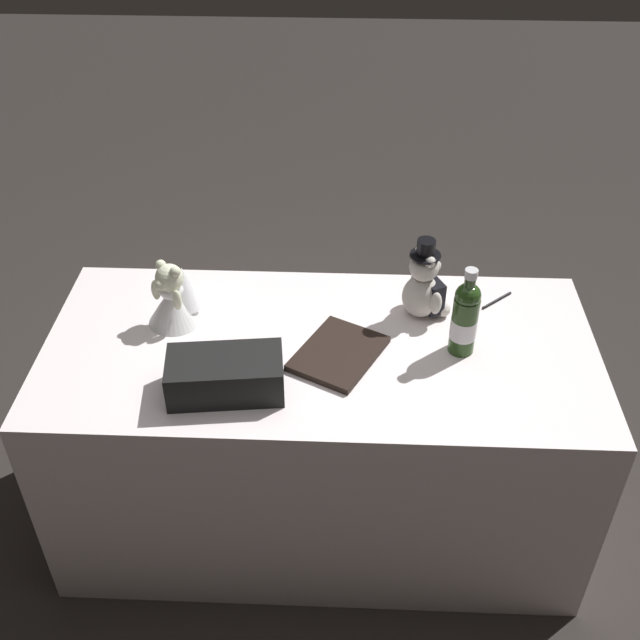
{
  "coord_description": "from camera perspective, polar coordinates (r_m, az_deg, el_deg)",
  "views": [
    {
      "loc": [
        0.08,
        -1.79,
        2.27
      ],
      "look_at": [
        0.0,
        0.0,
        0.88
      ],
      "focal_mm": 42.95,
      "sensor_mm": 36.0,
      "label": 1
    }
  ],
  "objects": [
    {
      "name": "gift_case_black",
      "position": [
        2.16,
        -7.07,
        -4.09
      ],
      "size": [
        0.34,
        0.21,
        0.12
      ],
      "color": "black",
      "rests_on": "reception_table"
    },
    {
      "name": "reception_table",
      "position": [
        2.6,
        0.0,
        -8.56
      ],
      "size": [
        1.69,
        0.79,
        0.78
      ],
      "primitive_type": "cube",
      "color": "white",
      "rests_on": "ground_plane"
    },
    {
      "name": "teddy_bear_groom",
      "position": [
        2.42,
        7.82,
        2.44
      ],
      "size": [
        0.16,
        0.15,
        0.28
      ],
      "color": "beige",
      "rests_on": "reception_table"
    },
    {
      "name": "signing_pen",
      "position": [
        2.58,
        13.11,
        1.48
      ],
      "size": [
        0.11,
        0.1,
        0.01
      ],
      "color": "black",
      "rests_on": "reception_table"
    },
    {
      "name": "ground_plane",
      "position": [
        2.89,
        0.0,
        -13.89
      ],
      "size": [
        12.0,
        12.0,
        0.0
      ],
      "primitive_type": "plane",
      "color": "#2D2826"
    },
    {
      "name": "guestbook",
      "position": [
        2.29,
        1.38,
        -2.5
      ],
      "size": [
        0.32,
        0.34,
        0.02
      ],
      "primitive_type": "cube",
      "rotation": [
        0.0,
        0.0,
        -0.48
      ],
      "color": "black",
      "rests_on": "reception_table"
    },
    {
      "name": "champagne_bottle",
      "position": [
        2.27,
        10.76,
        0.13
      ],
      "size": [
        0.08,
        0.08,
        0.29
      ],
      "color": "#264319",
      "rests_on": "reception_table"
    },
    {
      "name": "teddy_bear_bride",
      "position": [
        2.42,
        -10.73,
        1.84
      ],
      "size": [
        0.2,
        0.22,
        0.22
      ],
      "color": "white",
      "rests_on": "reception_table"
    }
  ]
}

